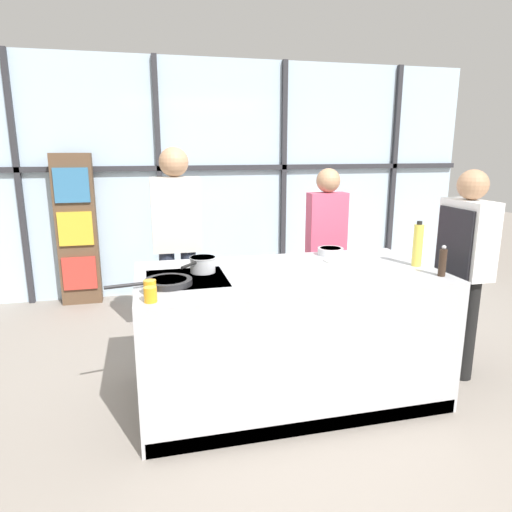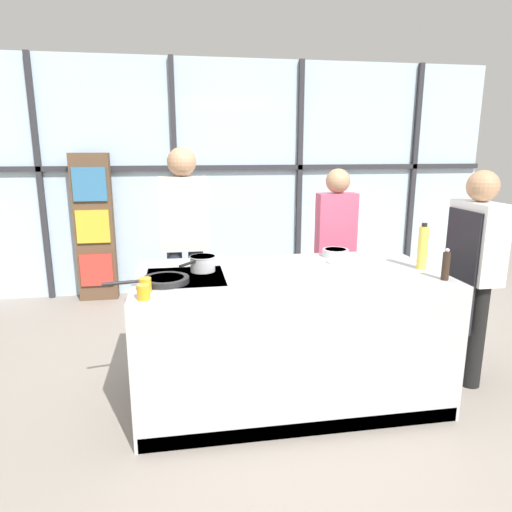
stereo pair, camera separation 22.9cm
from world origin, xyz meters
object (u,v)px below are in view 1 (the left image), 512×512
object	(u,v)px
frying_pan	(167,282)
juice_glass_far	(150,287)
mixing_bowl	(330,251)
white_plate	(339,260)
chef	(464,263)
saucepan	(203,264)
oil_bottle	(418,245)
pepper_grinder	(443,262)
spectator_far_left	(177,235)
juice_glass_near	(150,295)
spectator_center_left	(326,239)

from	to	relation	value
frying_pan	juice_glass_far	xyz separation A→B (m)	(-0.11, -0.17, 0.02)
frying_pan	mixing_bowl	xyz separation A→B (m)	(1.32, 0.53, 0.01)
white_plate	juice_glass_far	size ratio (longest dim) A/B	2.75
chef	mixing_bowl	size ratio (longest dim) A/B	7.90
chef	saucepan	xyz separation A→B (m)	(-2.00, 0.13, 0.08)
saucepan	mixing_bowl	size ratio (longest dim) A/B	1.37
oil_bottle	juice_glass_far	world-z (taller)	oil_bottle
mixing_bowl	pepper_grinder	bearing A→B (deg)	-57.40
spectator_far_left	pepper_grinder	distance (m)	2.17
spectator_far_left	oil_bottle	world-z (taller)	spectator_far_left
oil_bottle	juice_glass_near	bearing A→B (deg)	-169.23
saucepan	juice_glass_near	bearing A→B (deg)	-123.13
spectator_center_left	frying_pan	world-z (taller)	spectator_center_left
spectator_far_left	frying_pan	size ratio (longest dim) A/B	3.34
chef	juice_glass_near	size ratio (longest dim) A/B	18.80
white_plate	pepper_grinder	distance (m)	0.75
spectator_far_left	pepper_grinder	bearing A→B (deg)	140.16
frying_pan	saucepan	bearing A→B (deg)	44.22
white_plate	juice_glass_near	bearing A→B (deg)	-156.25
juice_glass_far	pepper_grinder	bearing A→B (deg)	-1.84
mixing_bowl	pepper_grinder	distance (m)	0.90
spectator_center_left	pepper_grinder	bearing A→B (deg)	100.73
spectator_center_left	white_plate	xyz separation A→B (m)	(-0.24, -0.84, 0.01)
frying_pan	pepper_grinder	xyz separation A→B (m)	(1.81, -0.23, 0.08)
saucepan	spectator_center_left	bearing A→B (deg)	35.19
chef	pepper_grinder	bearing A→B (deg)	127.97
white_plate	oil_bottle	xyz separation A→B (m)	(0.49, -0.26, 0.15)
oil_bottle	juice_glass_far	bearing A→B (deg)	-173.34
chef	saucepan	size ratio (longest dim) A/B	5.76
spectator_center_left	mixing_bowl	size ratio (longest dim) A/B	7.76
saucepan	oil_bottle	distance (m)	1.56
oil_bottle	juice_glass_far	distance (m)	1.92
saucepan	pepper_grinder	bearing A→B (deg)	-17.10
frying_pan	saucepan	size ratio (longest dim) A/B	1.90
spectator_far_left	mixing_bowl	bearing A→B (deg)	151.88
spectator_far_left	saucepan	bearing A→B (deg)	96.89
chef	juice_glass_far	world-z (taller)	chef
spectator_far_left	saucepan	world-z (taller)	spectator_far_left
pepper_grinder	white_plate	bearing A→B (deg)	132.58
frying_pan	juice_glass_near	size ratio (longest dim) A/B	6.20
chef	juice_glass_far	bearing A→B (deg)	96.92
pepper_grinder	juice_glass_far	size ratio (longest dim) A/B	2.47
spectator_center_left	juice_glass_near	xyz separation A→B (m)	(-1.65, -1.47, 0.05)
spectator_far_left	saucepan	size ratio (longest dim) A/B	6.33
mixing_bowl	oil_bottle	bearing A→B (deg)	-44.94
saucepan	pepper_grinder	distance (m)	1.63
chef	pepper_grinder	distance (m)	0.58
white_plate	juice_glass_near	distance (m)	1.55
oil_bottle	white_plate	bearing A→B (deg)	152.03
mixing_bowl	juice_glass_far	size ratio (longest dim) A/B	2.38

